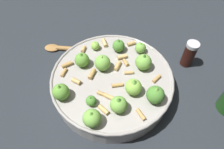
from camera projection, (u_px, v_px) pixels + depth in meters
The scene contains 4 objects.
ground_plane at pixel (112, 89), 0.63m from camera, with size 2.40×2.40×0.00m, color #23282D.
cooking_pan at pixel (112, 82), 0.60m from camera, with size 0.35×0.35×0.12m.
pepper_shaker at pixel (189, 54), 0.66m from camera, with size 0.04×0.04×0.09m.
wooden_spoon at pixel (70, 49), 0.73m from camera, with size 0.04×0.21×0.02m.
Camera 1 is at (-0.35, -0.03, 0.53)m, focal length 33.15 mm.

